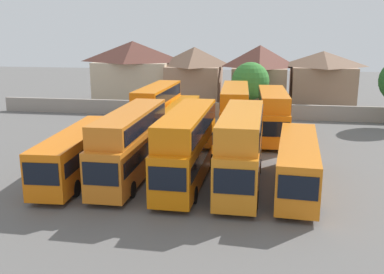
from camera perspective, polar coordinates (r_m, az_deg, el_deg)
ground at (r=47.86m, az=2.88°, el=1.26°), size 140.00×140.00×0.00m
depot_boundary_wall at (r=53.24m, az=3.58°, el=3.53°), size 56.00×0.50×1.80m
bus_1 at (r=32.33m, az=-14.68°, el=-1.84°), size 3.09×12.00×3.37m
bus_2 at (r=31.23m, az=-7.99°, el=-0.51°), size 2.59×11.79×4.88m
bus_3 at (r=29.99m, az=-0.66°, el=-0.80°), size 2.72×11.63×5.05m
bus_4 at (r=29.16m, az=6.40°, el=-1.17°), size 2.77×10.85×5.18m
bus_5 at (r=29.75m, az=13.61°, el=-3.20°), size 3.22×11.70×3.32m
bus_6 at (r=44.20m, az=-4.53°, el=3.85°), size 2.80×11.11×4.93m
bus_7 at (r=43.68m, az=-1.33°, el=2.57°), size 2.93×11.32×3.28m
bus_8 at (r=42.70m, az=5.60°, el=3.56°), size 3.04×11.06×5.05m
bus_9 at (r=42.75m, az=10.46°, el=3.16°), size 2.98×10.21×4.70m
house_terrace_left at (r=64.77m, az=-7.66°, el=8.49°), size 11.29×6.63×8.80m
house_terrace_centre at (r=62.62m, az=0.31°, el=8.07°), size 7.74×7.66×8.04m
house_terrace_right at (r=60.67m, az=8.76°, el=7.89°), size 7.41×7.84×8.38m
house_terrace_far_right at (r=61.14m, az=16.57°, el=7.17°), size 8.39×7.69×7.66m
tree_behind_wall at (r=55.01m, az=7.62°, el=7.23°), size 4.65×4.65×6.53m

